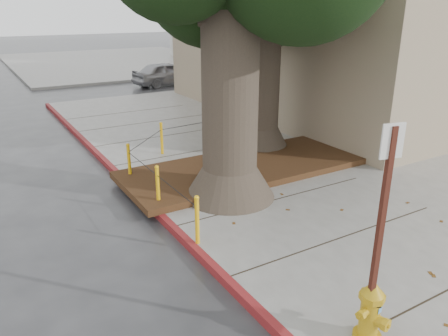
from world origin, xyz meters
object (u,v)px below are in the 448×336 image
object	(u,v)px
car_silver	(167,73)
fire_hydrant	(371,311)
signpost	(380,227)
car_red	(249,70)

from	to	relation	value
car_silver	fire_hydrant	bearing A→B (deg)	156.27
signpost	car_red	world-z (taller)	signpost
fire_hydrant	car_red	world-z (taller)	car_red
car_silver	car_red	bearing A→B (deg)	-104.76
car_red	signpost	bearing A→B (deg)	150.80
fire_hydrant	signpost	xyz separation A→B (m)	(-0.04, -0.00, 1.20)
fire_hydrant	car_red	size ratio (longest dim) A/B	0.24
car_silver	car_red	world-z (taller)	car_silver
fire_hydrant	signpost	distance (m)	1.20
signpost	car_silver	distance (m)	20.98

